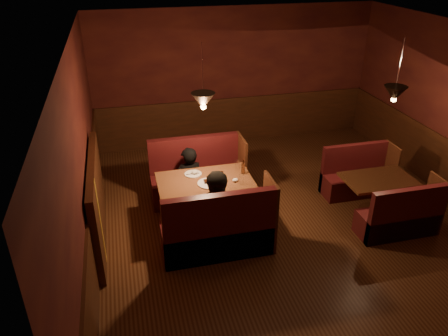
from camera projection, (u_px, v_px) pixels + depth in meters
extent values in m
cube|color=#452211|center=(291.00, 226.00, 6.95)|extent=(6.00, 7.00, 0.01)
cube|color=black|center=(308.00, 39.00, 5.60)|extent=(6.00, 7.00, 0.01)
cube|color=#340F11|center=(235.00, 77.00, 9.29)|extent=(6.00, 0.01, 2.90)
cube|color=#340F11|center=(82.00, 166.00, 5.63)|extent=(0.01, 7.00, 2.90)
cube|color=#331C10|center=(235.00, 119.00, 9.71)|extent=(6.00, 0.04, 1.00)
cube|color=#331C10|center=(94.00, 226.00, 6.08)|extent=(0.04, 7.00, 1.00)
cube|color=#331C10|center=(97.00, 202.00, 6.37)|extent=(0.10, 2.20, 1.30)
cube|color=gold|center=(101.00, 222.00, 5.90)|extent=(0.01, 0.12, 1.30)
cylinder|color=#333333|center=(203.00, 72.00, 5.90)|extent=(0.01, 0.01, 0.80)
cone|color=black|center=(203.00, 101.00, 6.09)|extent=(0.34, 0.34, 0.22)
sphere|color=#FFBF72|center=(203.00, 107.00, 6.13)|extent=(0.08, 0.08, 0.08)
cylinder|color=#333333|center=(400.00, 66.00, 6.18)|extent=(0.01, 0.01, 0.80)
cone|color=black|center=(395.00, 93.00, 6.37)|extent=(0.34, 0.34, 0.22)
sphere|color=#FFBF72|center=(394.00, 99.00, 6.41)|extent=(0.08, 0.08, 0.08)
cube|color=#503117|center=(205.00, 182.00, 6.69)|extent=(1.45, 0.88, 0.05)
cylinder|color=#331C10|center=(206.00, 203.00, 6.87)|extent=(0.15, 0.15, 0.73)
cylinder|color=#331C10|center=(206.00, 221.00, 7.02)|extent=(0.58, 0.58, 0.04)
cylinder|color=silver|center=(207.00, 184.00, 6.56)|extent=(0.29, 0.29, 0.02)
cube|color=black|center=(207.00, 181.00, 6.57)|extent=(0.09, 0.08, 0.04)
ellipsoid|color=silver|center=(210.00, 182.00, 6.51)|extent=(0.07, 0.07, 0.06)
cube|color=tan|center=(217.00, 185.00, 6.48)|extent=(0.09, 0.09, 0.03)
cylinder|color=silver|center=(212.00, 183.00, 6.54)|extent=(0.10, 0.10, 0.01)
cylinder|color=silver|center=(193.00, 174.00, 6.83)|extent=(0.27, 0.27, 0.02)
ellipsoid|color=beige|center=(195.00, 172.00, 6.82)|extent=(0.10, 0.10, 0.06)
cube|color=silver|center=(193.00, 174.00, 6.81)|extent=(0.21, 0.02, 0.00)
cylinder|color=white|center=(222.00, 174.00, 6.75)|extent=(0.05, 0.05, 0.09)
cylinder|color=white|center=(238.00, 165.00, 6.95)|extent=(0.08, 0.08, 0.16)
cylinder|color=white|center=(241.00, 179.00, 6.54)|extent=(0.08, 0.08, 0.16)
cylinder|color=#47230F|center=(243.00, 169.00, 6.83)|extent=(0.06, 0.06, 0.17)
cylinder|color=#47230F|center=(243.00, 162.00, 6.77)|extent=(0.03, 0.03, 0.07)
ellipsoid|color=white|center=(235.00, 180.00, 6.63)|extent=(0.11, 0.10, 0.05)
cube|color=#461412|center=(197.00, 187.00, 7.57)|extent=(1.56, 0.57, 0.47)
cube|color=#461412|center=(194.00, 165.00, 7.62)|extent=(1.56, 0.12, 1.09)
cube|color=#331C10|center=(241.00, 166.00, 7.60)|extent=(0.04, 0.57, 1.09)
cube|color=#461412|center=(216.00, 238.00, 6.28)|extent=(1.56, 0.57, 0.47)
cube|color=#461412|center=(220.00, 229.00, 5.94)|extent=(1.56, 0.12, 1.09)
cube|color=#331C10|center=(270.00, 212.00, 6.30)|extent=(0.04, 0.57, 1.09)
cube|color=#503117|center=(379.00, 179.00, 7.03)|extent=(1.12, 0.72, 0.04)
cylinder|color=#331C10|center=(376.00, 196.00, 7.18)|extent=(0.12, 0.12, 0.59)
cylinder|color=#331C10|center=(373.00, 210.00, 7.31)|extent=(0.47, 0.47, 0.03)
cube|color=#461412|center=(356.00, 184.00, 7.76)|extent=(1.21, 0.46, 0.38)
cube|color=#461412|center=(353.00, 167.00, 7.80)|extent=(1.21, 0.10, 0.89)
cube|color=#331C10|center=(390.00, 167.00, 7.77)|extent=(0.03, 0.46, 0.89)
cube|color=#461412|center=(396.00, 222.00, 6.70)|extent=(1.21, 0.46, 0.38)
cube|color=#461412|center=(406.00, 215.00, 6.43)|extent=(1.21, 0.10, 0.89)
cube|color=#331C10|center=(435.00, 203.00, 6.72)|extent=(0.03, 0.46, 0.89)
imported|color=black|center=(188.00, 167.00, 7.24)|extent=(0.55, 0.40, 1.40)
imported|color=black|center=(220.00, 201.00, 6.13)|extent=(0.90, 0.79, 1.58)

